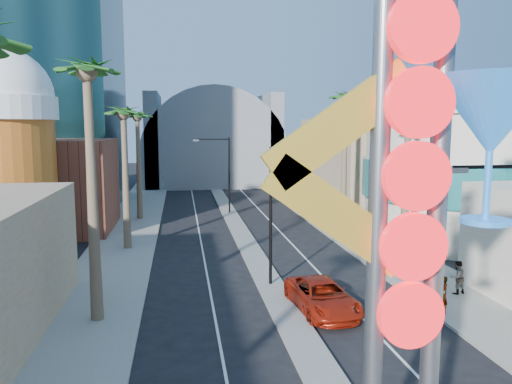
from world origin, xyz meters
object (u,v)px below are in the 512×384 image
(pedestrian_a, at_px, (442,295))
(red_pickup, at_px, (322,296))
(neon_sign, at_px, (443,209))
(pedestrian_b, at_px, (457,277))

(pedestrian_a, bearing_deg, red_pickup, -34.87)
(neon_sign, height_order, pedestrian_a, neon_sign)
(pedestrian_a, height_order, pedestrian_b, pedestrian_a)
(neon_sign, bearing_deg, pedestrian_b, 57.37)
(red_pickup, relative_size, pedestrian_b, 3.06)
(pedestrian_b, bearing_deg, pedestrian_a, 37.03)
(neon_sign, bearing_deg, red_pickup, 85.46)
(pedestrian_b, bearing_deg, neon_sign, 45.81)
(red_pickup, bearing_deg, pedestrian_b, 2.95)
(neon_sign, relative_size, pedestrian_b, 6.91)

